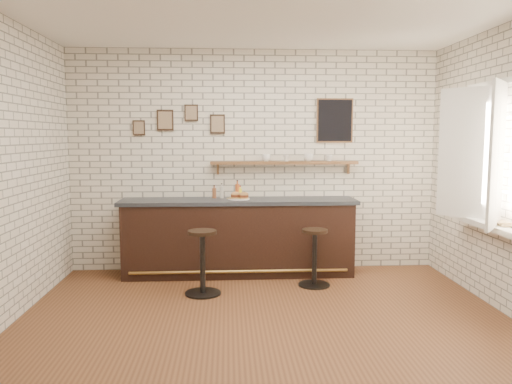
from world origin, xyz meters
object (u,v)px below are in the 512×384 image
book_lower (496,224)px  bar_stool_right (315,255)px  book_upper (495,222)px  bitters_bottle_white (222,192)px  bar_stool_left (203,260)px  ciabatta_sandwich (240,195)px  shelf_cup_a (266,158)px  shelf_cup_d (329,158)px  bitters_bottle_amber (237,191)px  shelf_cup_b (286,158)px  condiment_bottle_yellow (240,193)px  shelf_cup_c (309,157)px  bitters_bottle_brown (214,193)px  bar_counter (239,237)px  sandwich_plate (239,199)px

book_lower → bar_stool_right: bearing=151.9°
book_lower → book_upper: bearing=94.1°
bitters_bottle_white → book_lower: (2.83, -1.78, -0.15)m
bar_stool_left → book_lower: (3.04, -0.81, 0.54)m
ciabatta_sandwich → shelf_cup_a: shelf_cup_a is taller
shelf_cup_a → shelf_cup_d: size_ratio=1.35×
bitters_bottle_amber → shelf_cup_b: size_ratio=2.72×
condiment_bottle_yellow → shelf_cup_a: size_ratio=1.36×
bitters_bottle_amber → book_lower: size_ratio=1.00×
shelf_cup_d → bar_stool_left: bearing=178.5°
ciabatta_sandwich → shelf_cup_c: size_ratio=1.91×
ciabatta_sandwich → book_upper: 3.05m
bitters_bottle_amber → condiment_bottle_yellow: (0.04, 0.00, -0.03)m
condiment_bottle_yellow → bitters_bottle_amber: bearing=180.0°
bar_stool_left → shelf_cup_c: size_ratio=5.82×
bitters_bottle_brown → bitters_bottle_white: 0.10m
ciabatta_sandwich → shelf_cup_d: size_ratio=2.76×
ciabatta_sandwich → shelf_cup_b: bearing=17.5°
bar_counter → shelf_cup_c: 1.43m
bar_stool_right → shelf_cup_c: bearing=87.0°
bitters_bottle_white → bitters_bottle_amber: bearing=0.0°
ciabatta_sandwich → bitters_bottle_amber: (-0.03, 0.14, 0.05)m
bitters_bottle_brown → shelf_cup_d: (1.56, 0.06, 0.46)m
bar_counter → shelf_cup_b: bearing=17.0°
condiment_bottle_yellow → book_lower: condiment_bottle_yellow is taller
book_upper → ciabatta_sandwich: bearing=153.1°
sandwich_plate → shelf_cup_c: bearing=11.9°
shelf_cup_b → book_lower: (1.95, -1.84, -0.60)m
sandwich_plate → ciabatta_sandwich: size_ratio=1.13×
ciabatta_sandwich → book_lower: ciabatta_sandwich is taller
sandwich_plate → shelf_cup_a: 0.68m
shelf_cup_a → bitters_bottle_amber: bearing=156.2°
shelf_cup_c → bitters_bottle_brown: bearing=119.9°
bar_stool_left → bitters_bottle_brown: bearing=83.2°
bitters_bottle_amber → bar_stool_right: bearing=-37.4°
sandwich_plate → shelf_cup_a: shelf_cup_a is taller
bar_stool_right → book_upper: bearing=-31.3°
ciabatta_sandwich → condiment_bottle_yellow: (0.01, 0.14, 0.02)m
bitters_bottle_brown → shelf_cup_b: size_ratio=2.00×
bitters_bottle_white → shelf_cup_b: bearing=4.1°
bar_counter → sandwich_plate: size_ratio=11.07×
shelf_cup_b → shelf_cup_d: 0.59m
shelf_cup_b → shelf_cup_a: bearing=127.1°
bitters_bottle_white → shelf_cup_c: 1.27m
shelf_cup_c → shelf_cup_a: bearing=117.1°
sandwich_plate → shelf_cup_b: shelf_cup_b is taller
condiment_bottle_yellow → shelf_cup_d: shelf_cup_d is taller
shelf_cup_a → bitters_bottle_white: bearing=153.0°
shelf_cup_b → bar_stool_right: bearing=-124.1°
sandwich_plate → shelf_cup_a: size_ratio=2.31×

